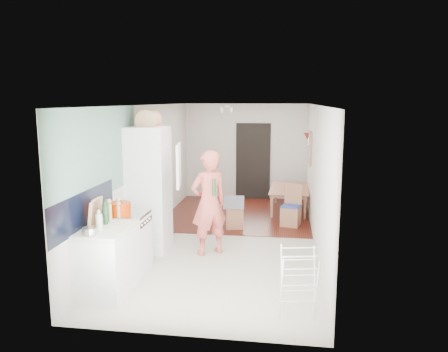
% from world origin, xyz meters
% --- Properties ---
extents(room_shell, '(3.20, 7.00, 2.50)m').
position_xyz_m(room_shell, '(0.00, 0.00, 1.25)').
color(room_shell, beige).
rests_on(room_shell, ground).
extents(floor, '(3.20, 7.00, 0.01)m').
position_xyz_m(floor, '(0.00, 0.00, 0.00)').
color(floor, beige).
rests_on(floor, ground).
extents(wood_floor_overlay, '(3.20, 3.30, 0.01)m').
position_xyz_m(wood_floor_overlay, '(0.00, 1.85, 0.01)').
color(wood_floor_overlay, '#501F14').
rests_on(wood_floor_overlay, room_shell).
extents(sage_wall_panel, '(0.02, 3.00, 1.30)m').
position_xyz_m(sage_wall_panel, '(-1.59, -2.00, 1.85)').
color(sage_wall_panel, slate).
rests_on(sage_wall_panel, room_shell).
extents(tile_splashback, '(0.02, 1.90, 0.50)m').
position_xyz_m(tile_splashback, '(-1.59, -2.55, 1.15)').
color(tile_splashback, black).
rests_on(tile_splashback, room_shell).
extents(doorway_recess, '(0.90, 0.04, 2.00)m').
position_xyz_m(doorway_recess, '(0.20, 3.48, 1.00)').
color(doorway_recess, black).
rests_on(doorway_recess, room_shell).
extents(base_cabinet, '(0.60, 0.90, 0.86)m').
position_xyz_m(base_cabinet, '(-1.30, -2.55, 0.43)').
color(base_cabinet, white).
rests_on(base_cabinet, room_shell).
extents(worktop, '(0.62, 0.92, 0.06)m').
position_xyz_m(worktop, '(-1.30, -2.55, 0.89)').
color(worktop, beige).
rests_on(worktop, room_shell).
extents(range_cooker, '(0.60, 0.60, 0.88)m').
position_xyz_m(range_cooker, '(-1.30, -1.80, 0.44)').
color(range_cooker, white).
rests_on(range_cooker, room_shell).
extents(cooker_top, '(0.60, 0.60, 0.04)m').
position_xyz_m(cooker_top, '(-1.30, -1.80, 0.90)').
color(cooker_top, '#B5B5B7').
rests_on(cooker_top, room_shell).
extents(fridge_housing, '(0.66, 0.66, 2.15)m').
position_xyz_m(fridge_housing, '(-1.27, -0.78, 1.07)').
color(fridge_housing, white).
rests_on(fridge_housing, room_shell).
extents(fridge_door, '(0.14, 0.56, 0.70)m').
position_xyz_m(fridge_door, '(-0.66, -1.08, 1.55)').
color(fridge_door, white).
rests_on(fridge_door, room_shell).
extents(fridge_interior, '(0.02, 0.52, 0.66)m').
position_xyz_m(fridge_interior, '(-0.96, -0.78, 1.55)').
color(fridge_interior, white).
rests_on(fridge_interior, room_shell).
extents(pinboard, '(0.03, 0.90, 0.70)m').
position_xyz_m(pinboard, '(1.58, 1.90, 1.55)').
color(pinboard, tan).
rests_on(pinboard, room_shell).
extents(pinboard_frame, '(0.00, 0.94, 0.74)m').
position_xyz_m(pinboard_frame, '(1.57, 1.90, 1.55)').
color(pinboard_frame, '#9C6347').
rests_on(pinboard_frame, room_shell).
extents(wall_sconce, '(0.18, 0.18, 0.16)m').
position_xyz_m(wall_sconce, '(1.54, 2.55, 1.75)').
color(wall_sconce, maroon).
rests_on(wall_sconce, room_shell).
extents(person, '(0.91, 0.86, 2.10)m').
position_xyz_m(person, '(-0.21, -0.84, 1.05)').
color(person, '#D7584C').
rests_on(person, floor).
extents(dining_table, '(0.79, 1.37, 0.47)m').
position_xyz_m(dining_table, '(1.18, 2.28, 0.24)').
color(dining_table, '#9C6347').
rests_on(dining_table, floor).
extents(dining_chair, '(0.45, 0.45, 0.87)m').
position_xyz_m(dining_chair, '(1.18, 1.03, 0.43)').
color(dining_chair, '#9C6347').
rests_on(dining_chair, floor).
extents(stool, '(0.41, 0.41, 0.45)m').
position_xyz_m(stool, '(0.04, 0.71, 0.23)').
color(stool, '#9C6347').
rests_on(stool, floor).
extents(grey_drape, '(0.45, 0.45, 0.19)m').
position_xyz_m(grey_drape, '(0.03, 0.71, 0.54)').
color(grey_drape, slate).
rests_on(grey_drape, stool).
extents(drying_rack, '(0.49, 0.46, 0.83)m').
position_xyz_m(drying_rack, '(1.24, -2.84, 0.42)').
color(drying_rack, white).
rests_on(drying_rack, floor).
extents(bread_bin, '(0.45, 0.44, 0.20)m').
position_xyz_m(bread_bin, '(-1.26, -0.68, 2.25)').
color(bread_bin, tan).
rests_on(bread_bin, fridge_housing).
extents(red_casserole, '(0.36, 0.36, 0.19)m').
position_xyz_m(red_casserole, '(-1.35, -1.89, 1.01)').
color(red_casserole, '#BF3001').
rests_on(red_casserole, cooker_top).
extents(steel_pan, '(0.24, 0.24, 0.09)m').
position_xyz_m(steel_pan, '(-1.37, -2.87, 0.97)').
color(steel_pan, '#B5B5B7').
rests_on(steel_pan, worktop).
extents(held_bottle, '(0.06, 0.06, 0.27)m').
position_xyz_m(held_bottle, '(-0.09, -1.01, 1.19)').
color(held_bottle, '#1C4421').
rests_on(held_bottle, person).
extents(bottle_a, '(0.07, 0.07, 0.27)m').
position_xyz_m(bottle_a, '(-1.38, -2.32, 1.05)').
color(bottle_a, '#1C4421').
rests_on(bottle_a, worktop).
extents(bottle_b, '(0.06, 0.06, 0.26)m').
position_xyz_m(bottle_b, '(-1.36, -2.40, 1.05)').
color(bottle_b, '#1C4421').
rests_on(bottle_b, worktop).
extents(bottle_c, '(0.09, 0.09, 0.21)m').
position_xyz_m(bottle_c, '(-1.33, -2.67, 1.03)').
color(bottle_c, beige).
rests_on(bottle_c, worktop).
extents(pepper_mill_front, '(0.08, 0.08, 0.24)m').
position_xyz_m(pepper_mill_front, '(-1.38, -2.22, 1.04)').
color(pepper_mill_front, tan).
rests_on(pepper_mill_front, worktop).
extents(pepper_mill_back, '(0.08, 0.08, 0.23)m').
position_xyz_m(pepper_mill_back, '(-1.32, -2.02, 1.03)').
color(pepper_mill_back, tan).
rests_on(pepper_mill_back, worktop).
extents(chopping_boards, '(0.07, 0.29, 0.39)m').
position_xyz_m(chopping_boards, '(-1.45, -2.54, 1.12)').
color(chopping_boards, tan).
rests_on(chopping_boards, worktop).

